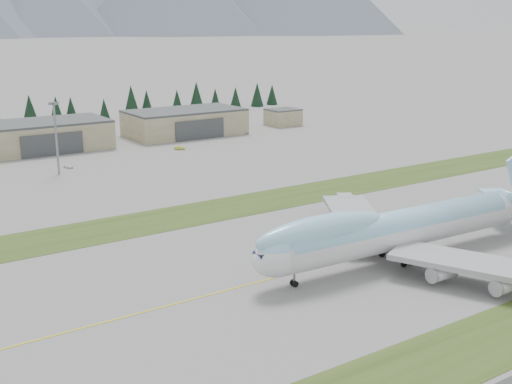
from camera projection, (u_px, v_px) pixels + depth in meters
ground at (333, 263)px, 127.98m from camera, size 7000.00×7000.00×0.00m
grass_strip_near at (495, 338)px, 97.39m from camera, size 400.00×14.00×0.08m
grass_strip_far at (219, 210)px, 164.20m from camera, size 400.00×18.00×0.08m
taxiway_line_main at (333, 263)px, 127.98m from camera, size 400.00×0.40×0.02m
boeing_747_freighter at (401, 228)px, 127.68m from camera, size 78.08×67.63×20.65m
hangar_center at (42, 136)px, 239.23m from camera, size 48.00×26.60×10.80m
hangar_right at (185, 122)px, 271.31m from camera, size 48.00×26.60×10.80m
control_shed at (283, 117)px, 296.93m from camera, size 14.00×12.00×7.60m
service_vehicle_a at (68, 168)px, 210.79m from camera, size 2.76×3.91×1.24m
service_vehicle_b at (180, 150)px, 241.00m from camera, size 4.10×3.46×1.32m
service_vehicle_c at (244, 134)px, 275.52m from camera, size 2.33×3.98×1.08m
conifer_belt at (25, 111)px, 293.96m from camera, size 275.48×12.95×16.22m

